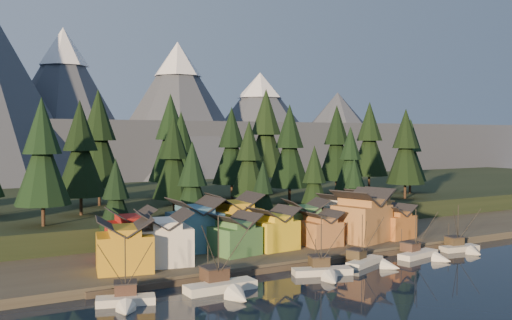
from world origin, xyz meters
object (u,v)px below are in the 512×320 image
boat_6 (463,242)px  house_back_0 (131,231)px  house_back_1 (195,223)px  house_front_0 (124,243)px  house_front_1 (164,236)px  boat_3 (324,264)px  boat_4 (370,256)px  boat_0 (126,291)px  boat_5 (423,248)px  boat_1 (224,277)px

boat_6 → house_back_0: size_ratio=1.16×
house_back_1 → boat_6: bearing=-23.6°
house_front_0 → house_front_1: bearing=23.1°
boat_3 → boat_4: boat_3 is taller
boat_0 → boat_3: (33.98, -0.37, -0.14)m
house_front_0 → house_front_1: house_front_1 is taller
house_front_1 → house_back_1: bearing=51.1°
boat_6 → house_front_0: (-66.37, 12.46, 4.09)m
house_back_1 → boat_0: bearing=-131.1°
boat_5 → boat_3: bearing=172.9°
boat_0 → house_front_1: house_front_1 is taller
boat_3 → house_front_1: size_ratio=1.08×
house_front_0 → boat_0: bearing=-94.1°
boat_0 → boat_6: bearing=18.0°
boat_0 → house_front_1: (11.56, 15.53, 4.21)m
boat_4 → boat_5: size_ratio=0.95×
house_front_0 → house_back_0: house_back_0 is taller
boat_0 → boat_3: 33.98m
boat_0 → boat_4: (45.93, 1.68, -0.30)m
boat_3 → house_front_0: house_front_0 is taller
boat_1 → house_back_1: bearing=75.5°
boat_6 → house_back_1: size_ratio=1.03×
boat_1 → house_front_0: 18.86m
boat_0 → house_front_0: house_front_0 is taller
boat_4 → house_back_0: size_ratio=1.16×
boat_4 → boat_6: 24.70m
boat_1 → house_back_1: size_ratio=1.27×
boat_3 → house_front_0: size_ratio=1.07×
boat_0 → house_back_1: bearing=65.1°
boat_3 → boat_4: 12.12m
house_front_1 → house_back_0: size_ratio=1.15×
boat_3 → boat_6: bearing=22.7°
boat_0 → boat_3: boat_3 is taller
boat_4 → house_back_0: house_back_0 is taller
boat_0 → boat_4: size_ratio=1.03×
boat_4 → house_back_1: (-24.88, 22.11, 4.93)m
boat_6 → house_front_1: size_ratio=1.01×
boat_1 → house_front_1: bearing=100.9°
house_back_0 → boat_3: bearing=-38.2°
boat_3 → house_back_0: house_back_0 is taller
house_front_1 → boat_4: bearing=-11.9°
boat_5 → house_back_1: size_ratio=1.09×
house_back_1 → boat_1: bearing=-103.7°
boat_5 → boat_6: (11.55, 0.31, 0.15)m
boat_0 → boat_4: boat_0 is taller
boat_0 → boat_4: bearing=18.7°
boat_1 → boat_6: 55.81m
boat_3 → boat_6: size_ratio=1.07×
house_front_0 → house_back_1: house_back_1 is taller
boat_3 → house_front_1: house_front_1 is taller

